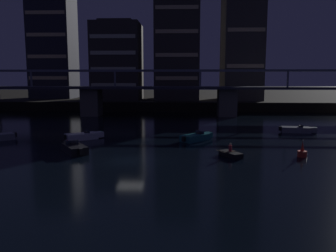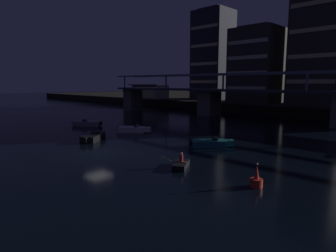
{
  "view_description": "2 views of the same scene",
  "coord_description": "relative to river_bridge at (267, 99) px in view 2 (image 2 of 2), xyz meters",
  "views": [
    {
      "loc": [
        5.01,
        -31.72,
        7.87
      ],
      "look_at": [
        3.14,
        10.81,
        1.83
      ],
      "focal_mm": 36.76,
      "sensor_mm": 36.0,
      "label": 1
    },
    {
      "loc": [
        26.44,
        -16.51,
        7.39
      ],
      "look_at": [
        -0.71,
        11.34,
        1.64
      ],
      "focal_mm": 31.36,
      "sensor_mm": 36.0,
      "label": 2
    }
  ],
  "objects": [
    {
      "name": "ground_plane",
      "position": [
        0.0,
        -38.53,
        -4.24
      ],
      "size": [
        400.0,
        400.0,
        0.0
      ],
      "primitive_type": "plane",
      "color": "black"
    },
    {
      "name": "speedboat_near_right",
      "position": [
        -7.74,
        -27.45,
        -3.83
      ],
      "size": [
        4.75,
        3.88,
        1.16
      ],
      "color": "silver",
      "rests_on": "ground"
    },
    {
      "name": "tower_west_low",
      "position": [
        -30.37,
        23.77,
        11.91
      ],
      "size": [
        11.11,
        9.64,
        28.2
      ],
      "color": "#282833",
      "rests_on": "far_riverbank"
    },
    {
      "name": "waterfront_pavilion",
      "position": [
        -47.34,
        11.91,
        0.2
      ],
      "size": [
        12.4,
        7.4,
        4.7
      ],
      "color": "#B2AD9E",
      "rests_on": "far_riverbank"
    },
    {
      "name": "speedboat_near_left",
      "position": [
        6.73,
        -27.69,
        -3.83
      ],
      "size": [
        4.3,
        4.47,
        1.16
      ],
      "color": "#196066",
      "rests_on": "ground"
    },
    {
      "name": "far_riverbank",
      "position": [
        0.0,
        48.01,
        -3.14
      ],
      "size": [
        240.0,
        80.0,
        2.2
      ],
      "primitive_type": "cube",
      "color": "black",
      "rests_on": "ground"
    },
    {
      "name": "channel_buoy",
      "position": [
        16.91,
        -36.21,
        -3.77
      ],
      "size": [
        0.9,
        0.9,
        1.76
      ],
      "color": "red",
      "rests_on": "ground"
    },
    {
      "name": "speedboat_near_center",
      "position": [
        -6.52,
        -35.01,
        -3.83
      ],
      "size": [
        3.85,
        4.77,
        1.16
      ],
      "color": "black",
      "rests_on": "ground"
    },
    {
      "name": "tower_central",
      "position": [
        3.41,
        19.67,
        11.78
      ],
      "size": [
        10.98,
        13.7,
        27.94
      ],
      "color": "#38332D",
      "rests_on": "far_riverbank"
    },
    {
      "name": "dinghy_with_paddler",
      "position": [
        9.82,
        -36.35,
        -3.97
      ],
      "size": [
        2.71,
        2.8,
        1.36
      ],
      "color": "black",
      "rests_on": "ground"
    },
    {
      "name": "river_bridge",
      "position": [
        0.0,
        0.0,
        0.0
      ],
      "size": [
        89.53,
        6.4,
        9.38
      ],
      "color": "#605B51",
      "rests_on": "ground"
    },
    {
      "name": "tower_west_tall",
      "position": [
        -11.74,
        18.16,
        7.66
      ],
      "size": [
        11.82,
        11.96,
        19.7
      ],
      "color": "#38332D",
      "rests_on": "far_riverbank"
    },
    {
      "name": "speedboat_mid_left",
      "position": [
        -18.52,
        -28.84,
        -3.83
      ],
      "size": [
        4.62,
        4.1,
        1.16
      ],
      "color": "gray",
      "rests_on": "ground"
    }
  ]
}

